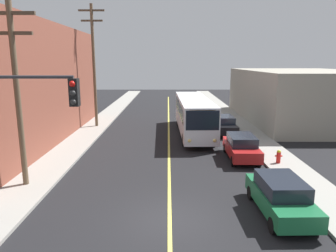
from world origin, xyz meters
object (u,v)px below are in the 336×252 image
Objects in this scene: parked_car_green at (279,196)px; fire_hydrant at (277,156)px; parked_car_black at (222,124)px; utility_pole_near at (15,87)px; utility_pole_mid at (93,61)px; city_bus at (192,114)px; traffic_signal_left_corner at (21,120)px; parked_car_red at (240,147)px.

fire_hydrant is (2.17, 6.39, -0.26)m from parked_car_green.
parked_car_black is 5.29× the size of fire_hydrant.
utility_pole_mid is at bearing 88.66° from utility_pole_near.
parked_car_green is at bearing -56.53° from utility_pole_mid.
utility_pole_mid is at bearing 166.99° from parked_car_black.
utility_pole_mid reaches higher than parked_car_black.
city_bus is 14.53× the size of fire_hydrant.
fire_hydrant is at bearing 71.28° from parked_car_green.
city_bus is 17.96m from traffic_signal_left_corner.
parked_car_red and parked_car_black have the same top height.
parked_car_green is at bearing -90.94° from parked_car_red.
city_bus is at bearing 51.33° from utility_pole_near.
parked_car_black is 17.80m from utility_pole_near.
traffic_signal_left_corner is at bearing -174.17° from parked_car_green.
traffic_signal_left_corner is at bearing -84.86° from utility_pole_mid.
parked_car_green is at bearing -13.81° from utility_pole_near.
traffic_signal_left_corner reaches higher than parked_car_green.
city_bus is at bearing -16.65° from utility_pole_mid.
utility_pole_mid is (-11.79, 17.83, 5.54)m from parked_car_green.
utility_pole_mid is at bearing 163.35° from city_bus.
utility_pole_near is 10.77× the size of fire_hydrant.
traffic_signal_left_corner is (-10.09, -1.03, 3.46)m from parked_car_green.
traffic_signal_left_corner is (-7.61, -16.08, 2.49)m from city_bus.
parked_car_black is 19.42m from traffic_signal_left_corner.
fire_hydrant is at bearing -39.34° from utility_pole_mid.
parked_car_green is at bearing -80.63° from city_bus.
fire_hydrant is (13.96, -11.44, -5.80)m from utility_pole_mid.
utility_pole_mid is (-9.31, 2.78, 4.57)m from city_bus.
parked_car_red is 13.83m from utility_pole_near.
utility_pole_near is at bearing 166.19° from parked_car_green.
parked_car_black is 0.49× the size of utility_pole_near.
parked_car_green is 1.00× the size of parked_car_red.
parked_car_red is 5.29× the size of fire_hydrant.
city_bus is 15.81m from utility_pole_near.
parked_car_black is at bearing 89.17° from parked_car_green.
fire_hydrant is at bearing -32.44° from parked_car_red.
utility_pole_mid is (0.35, 14.85, 1.23)m from utility_pole_near.
parked_car_black is at bearing 0.18° from city_bus.
traffic_signal_left_corner is (-10.31, -16.09, 3.46)m from parked_car_black.
traffic_signal_left_corner reaches higher than city_bus.
utility_pole_near is at bearing -128.67° from city_bus.
fire_hydrant is (4.65, -8.66, -1.23)m from city_bus.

